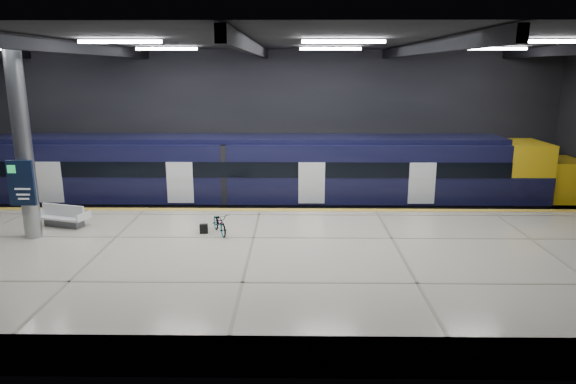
{
  "coord_description": "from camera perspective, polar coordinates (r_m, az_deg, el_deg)",
  "views": [
    {
      "loc": [
        1.49,
        -18.65,
        7.07
      ],
      "look_at": [
        1.22,
        1.5,
        2.2
      ],
      "focal_mm": 32.0,
      "sensor_mm": 36.0,
      "label": 1
    }
  ],
  "objects": [
    {
      "name": "bench",
      "position": [
        21.71,
        -23.63,
        -2.72
      ],
      "size": [
        2.1,
        1.34,
        0.86
      ],
      "rotation": [
        0.0,
        0.0,
        -0.29
      ],
      "color": "#595B60",
      "rests_on": "platform"
    },
    {
      "name": "ground",
      "position": [
        20.0,
        -3.59,
        -7.14
      ],
      "size": [
        30.0,
        30.0,
        0.0
      ],
      "primitive_type": "plane",
      "color": "black",
      "rests_on": "ground"
    },
    {
      "name": "bicycle",
      "position": [
        19.16,
        -7.6,
        -3.42
      ],
      "size": [
        1.12,
        1.63,
        0.81
      ],
      "primitive_type": "imported",
      "rotation": [
        0.0,
        0.0,
        0.42
      ],
      "color": "#99999E",
      "rests_on": "platform"
    },
    {
      "name": "rails",
      "position": [
        25.18,
        -2.67,
        -2.54
      ],
      "size": [
        30.0,
        1.52,
        0.16
      ],
      "color": "gray",
      "rests_on": "ground"
    },
    {
      "name": "train",
      "position": [
        24.66,
        -0.26,
        1.86
      ],
      "size": [
        29.4,
        2.84,
        3.79
      ],
      "color": "black",
      "rests_on": "ground"
    },
    {
      "name": "pannier_bag",
      "position": [
        19.33,
        -9.34,
        -4.05
      ],
      "size": [
        0.32,
        0.21,
        0.35
      ],
      "primitive_type": "cube",
      "rotation": [
        0.0,
        0.0,
        0.1
      ],
      "color": "black",
      "rests_on": "platform"
    },
    {
      "name": "platform",
      "position": [
        17.48,
        -4.23,
        -8.35
      ],
      "size": [
        30.0,
        11.0,
        1.1
      ],
      "primitive_type": "cube",
      "color": "beige",
      "rests_on": "ground"
    },
    {
      "name": "safety_strip",
      "position": [
        22.26,
        -3.11,
        -1.97
      ],
      "size": [
        30.0,
        0.4,
        0.01
      ],
      "primitive_type": "cube",
      "color": "gold",
      "rests_on": "platform"
    },
    {
      "name": "info_column",
      "position": [
        20.18,
        -27.39,
        4.64
      ],
      "size": [
        0.9,
        0.78,
        6.9
      ],
      "color": "#9EA0A5",
      "rests_on": "platform"
    },
    {
      "name": "room_shell",
      "position": [
        18.76,
        -3.86,
        9.43
      ],
      "size": [
        30.1,
        16.1,
        8.05
      ],
      "color": "black",
      "rests_on": "ground"
    }
  ]
}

